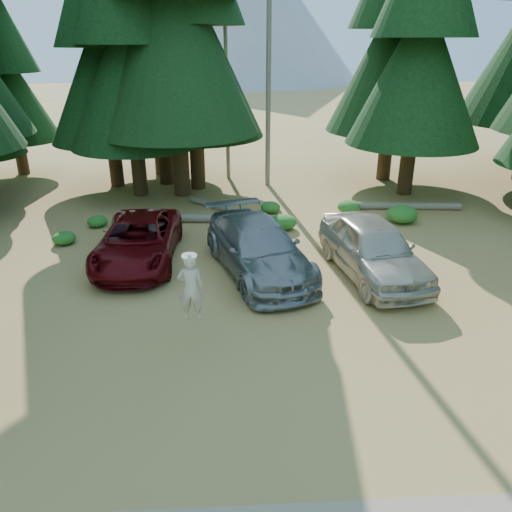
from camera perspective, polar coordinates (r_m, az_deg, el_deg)
The scene contains 18 objects.
ground at distance 12.62m, azimuth 2.70°, elevation -9.62°, with size 160.00×160.00×0.00m, color #A47F45.
forest_belt_north at distance 26.44m, azimuth -0.51°, elevation 8.44°, with size 36.00×7.00×22.00m, color black, non-canonical shape.
snag_front at distance 25.09m, azimuth 1.46°, elevation 21.50°, with size 0.24×0.24×12.00m, color slate.
snag_back at distance 26.57m, azimuth -3.40°, elevation 19.43°, with size 0.20×0.20×10.00m, color slate.
mountain_peak at distance 98.91m, azimuth -4.43°, elevation 26.87°, with size 48.00×50.00×28.00m.
red_pickup at distance 17.06m, azimuth -13.32°, elevation 1.75°, with size 2.47×5.35×1.49m, color #5B070B.
silver_minivan_center at distance 15.77m, azimuth 0.26°, elevation 0.91°, with size 2.32×5.70×1.65m, color gray.
silver_minivan_right at distance 15.99m, azimuth 13.24°, elevation 0.83°, with size 2.11×5.23×1.78m, color beige.
frisbee_player at distance 11.92m, azimuth -7.47°, elevation -3.58°, with size 0.63×0.44×1.69m.
log_left at distance 20.42m, azimuth -3.60°, elevation 4.26°, with size 0.33×0.33×4.65m, color slate.
log_mid at distance 22.06m, azimuth -4.32°, elevation 5.66°, with size 0.28×0.28×3.45m, color slate.
log_right at distance 22.96m, azimuth 16.55°, elevation 5.50°, with size 0.32×0.32×4.95m, color slate.
shrub_far_left at distance 19.50m, azimuth -21.09°, elevation 1.93°, with size 0.84×0.84×0.46m, color #2D6E21.
shrub_left at distance 20.92m, azimuth -17.67°, elevation 3.80°, with size 0.80×0.80×0.44m, color #2D6E21.
shrub_center_left at distance 21.62m, azimuth 1.66°, elevation 5.60°, with size 0.85×0.85×0.47m, color #2D6E21.
shrub_center_right at distance 19.71m, azimuth 3.18°, elevation 3.91°, with size 1.03×1.03×0.57m, color #2D6E21.
shrub_right at distance 21.93m, azimuth 10.55°, elevation 5.56°, with size 0.99×0.99×0.54m, color #2D6E21.
shrub_far_right at distance 21.25m, azimuth 16.35°, elevation 4.62°, with size 1.25×1.25×0.69m, color #2D6E21.
Camera 1 is at (-1.16, -10.50, 6.90)m, focal length 35.00 mm.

